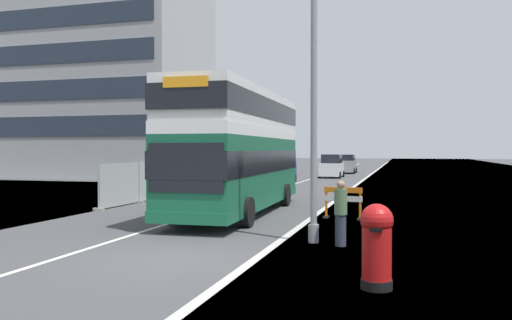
{
  "coord_description": "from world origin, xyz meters",
  "views": [
    {
      "loc": [
        5.34,
        -11.12,
        2.56
      ],
      "look_at": [
        0.49,
        5.73,
        2.2
      ],
      "focal_mm": 36.38,
      "sensor_mm": 36.0,
      "label": 1
    }
  ],
  "objects": [
    {
      "name": "car_receding_mid",
      "position": [
        -1.06,
        36.03,
        0.98
      ],
      "size": [
        1.97,
        4.2,
        2.11
      ],
      "color": "silver",
      "rests_on": "ground"
    },
    {
      "name": "bare_tree_far_verge_near",
      "position": [
        -12.31,
        38.82,
        2.73
      ],
      "size": [
        2.35,
        2.32,
        5.01
      ],
      "color": "#4C3D2D",
      "rests_on": "ground"
    },
    {
      "name": "lamppost_foreground",
      "position": [
        2.94,
        2.94,
        3.81
      ],
      "size": [
        0.29,
        0.7,
        8.08
      ],
      "color": "gray",
      "rests_on": "ground"
    },
    {
      "name": "car_oncoming_near",
      "position": [
        -3.94,
        27.75,
        1.07
      ],
      "size": [
        2.02,
        4.13,
        2.3
      ],
      "color": "navy",
      "rests_on": "ground"
    },
    {
      "name": "backdrop_office_block",
      "position": [
        -24.97,
        33.34,
        12.55
      ],
      "size": [
        22.72,
        12.43,
        25.1
      ],
      "color": "#9EA0A3",
      "rests_on": "ground"
    },
    {
      "name": "construction_site_fence",
      "position": [
        -6.92,
        16.25,
        0.95
      ],
      "size": [
        0.44,
        17.2,
        1.99
      ],
      "color": "#A8AAAD",
      "rests_on": "ground"
    },
    {
      "name": "roadworks_barrier",
      "position": [
        3.16,
        8.02,
        0.72
      ],
      "size": [
        1.47,
        0.64,
        1.17
      ],
      "color": "orange",
      "rests_on": "ground"
    },
    {
      "name": "double_decker_bus",
      "position": [
        -1.02,
        8.59,
        2.59
      ],
      "size": [
        3.11,
        11.61,
        4.86
      ],
      "color": "#145638",
      "rests_on": "ground"
    },
    {
      "name": "ground",
      "position": [
        0.54,
        0.08,
        -0.05
      ],
      "size": [
        140.0,
        280.0,
        0.1
      ],
      "color": "#424244"
    },
    {
      "name": "car_receding_far",
      "position": [
        -0.69,
        44.87,
        0.95
      ],
      "size": [
        1.99,
        3.92,
        2.01
      ],
      "color": "gray",
      "rests_on": "ground"
    },
    {
      "name": "pedestrian_at_kerb",
      "position": [
        3.72,
        2.62,
        0.87
      ],
      "size": [
        0.34,
        0.34,
        1.74
      ],
      "color": "#2D3342",
      "rests_on": "ground"
    },
    {
      "name": "red_pillar_postbox",
      "position": [
        4.85,
        -1.43,
        0.86
      ],
      "size": [
        0.6,
        0.6,
        1.57
      ],
      "color": "black",
      "rests_on": "ground"
    }
  ]
}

